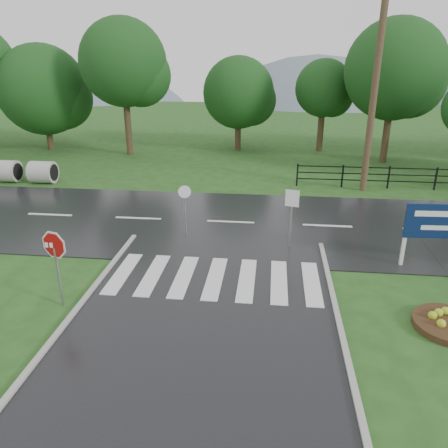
# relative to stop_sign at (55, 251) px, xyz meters

# --- Properties ---
(ground) EXTENTS (120.00, 120.00, 0.00)m
(ground) POSITION_rel_stop_sign_xyz_m (4.08, -3.01, -1.69)
(ground) COLOR #214D19
(ground) RESTS_ON ground
(main_road) EXTENTS (90.00, 8.00, 0.04)m
(main_road) POSITION_rel_stop_sign_xyz_m (4.08, 6.99, -1.69)
(main_road) COLOR black
(main_road) RESTS_ON ground
(crosswalk) EXTENTS (6.50, 2.80, 0.02)m
(crosswalk) POSITION_rel_stop_sign_xyz_m (4.08, 1.99, -1.63)
(crosswalk) COLOR silver
(crosswalk) RESTS_ON ground
(fence_west) EXTENTS (9.58, 0.08, 1.20)m
(fence_west) POSITION_rel_stop_sign_xyz_m (11.83, 12.99, -0.96)
(fence_west) COLOR black
(fence_west) RESTS_ON ground
(hills) EXTENTS (102.00, 48.00, 48.00)m
(hills) POSITION_rel_stop_sign_xyz_m (7.57, 61.99, -17.22)
(hills) COLOR slate
(hills) RESTS_ON ground
(treeline) EXTENTS (83.20, 5.20, 10.00)m
(treeline) POSITION_rel_stop_sign_xyz_m (5.08, 20.99, -1.69)
(treeline) COLOR #123C14
(treeline) RESTS_ON ground
(stop_sign) EXTENTS (1.02, 0.33, 2.40)m
(stop_sign) POSITION_rel_stop_sign_xyz_m (0.00, 0.00, 0.00)
(stop_sign) COLOR #939399
(stop_sign) RESTS_ON ground
(estate_billboard) EXTENTS (2.53, 0.19, 2.22)m
(estate_billboard) POSITION_rel_stop_sign_xyz_m (11.30, 3.66, -0.16)
(estate_billboard) COLOR silver
(estate_billboard) RESTS_ON ground
(reg_sign_small) EXTENTS (0.48, 0.13, 2.22)m
(reg_sign_small) POSITION_rel_stop_sign_xyz_m (6.47, 4.67, -0.12)
(reg_sign_small) COLOR #939399
(reg_sign_small) RESTS_ON ground
(reg_sign_round) EXTENTS (0.48, 0.10, 2.07)m
(reg_sign_round) POSITION_rel_stop_sign_xyz_m (2.50, 5.28, -0.36)
(reg_sign_round) COLOR #939399
(reg_sign_round) RESTS_ON ground
(utility_pole_east) EXTENTS (1.70, 0.68, 9.88)m
(utility_pole_east) POSITION_rel_stop_sign_xyz_m (10.47, 12.49, 3.33)
(utility_pole_east) COLOR #473523
(utility_pole_east) RESTS_ON ground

